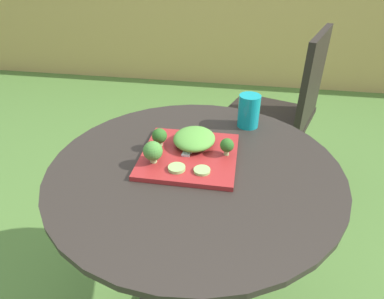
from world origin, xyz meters
TOP-DOWN VIEW (x-y plane):
  - bamboo_fence at (0.00, 2.54)m, footprint 8.00×0.08m
  - patio_table at (0.00, 0.00)m, footprint 0.81×0.81m
  - patio_chair at (0.33, 0.88)m, footprint 0.56×0.56m
  - salad_plate at (-0.02, 0.04)m, footprint 0.27×0.27m
  - drinking_glass at (0.14, 0.26)m, footprint 0.07×0.07m
  - fork at (-0.02, 0.08)m, footprint 0.03×0.15m
  - lettuce_mound at (-0.02, 0.09)m, footprint 0.12×0.14m
  - broccoli_floret_0 at (-0.11, -0.02)m, footprint 0.05×0.05m
  - broccoli_floret_1 at (0.08, 0.05)m, footprint 0.04×0.04m
  - broccoli_floret_2 at (-0.12, 0.07)m, footprint 0.04×0.04m
  - cucumber_slice_0 at (0.03, -0.04)m, footprint 0.04×0.04m
  - cucumber_slice_1 at (-0.04, -0.05)m, footprint 0.05×0.05m

SIDE VIEW (x-z plane):
  - patio_table at x=0.00m, z-range 0.07..0.78m
  - patio_chair at x=0.33m, z-range 0.08..0.98m
  - bamboo_fence at x=0.00m, z-range 0.00..1.23m
  - salad_plate at x=-0.02m, z-range 0.71..0.73m
  - fork at x=-0.02m, z-range 0.73..0.73m
  - cucumber_slice_0 at x=0.03m, z-range 0.73..0.73m
  - cucumber_slice_1 at x=-0.04m, z-range 0.73..0.74m
  - lettuce_mound at x=-0.02m, z-range 0.73..0.77m
  - broccoli_floret_1 at x=0.08m, z-range 0.73..0.78m
  - broccoli_floret_2 at x=-0.12m, z-range 0.73..0.79m
  - drinking_glass at x=0.14m, z-range 0.71..0.82m
  - broccoli_floret_0 at x=-0.11m, z-range 0.73..0.79m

